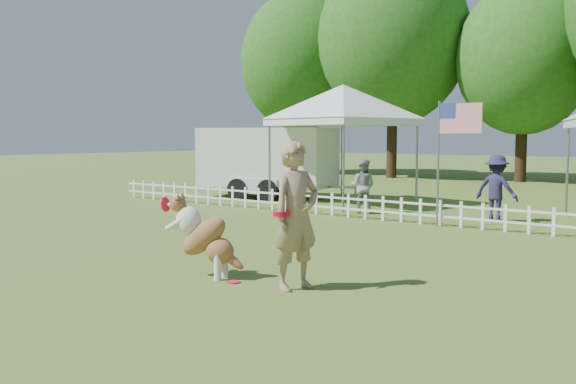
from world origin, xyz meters
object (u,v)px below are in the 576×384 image
Objects in this scene: frisbee_on_turf at (234,282)px; canopy_tent_left at (343,146)px; handler at (296,216)px; spectator_b at (497,188)px; cargo_trailer at (268,162)px; flag_pole at (438,164)px; dog at (205,237)px; spectator_a at (363,186)px.

canopy_tent_left is (-4.52, 9.72, 1.75)m from frisbee_on_turf.
handler is 1.24× the size of spectator_b.
cargo_trailer is (-3.17, 0.27, -0.57)m from canopy_tent_left.
flag_pole is at bearing -20.45° from canopy_tent_left.
frisbee_on_turf is 0.07× the size of flag_pole.
frisbee_on_turf is (0.55, 0.00, -0.59)m from dog.
flag_pole is at bearing 91.50° from frisbee_on_turf.
cargo_trailer is at bearing -173.56° from canopy_tent_left.
flag_pole is at bearing -35.58° from cargo_trailer.
dog is at bearing -68.55° from cargo_trailer.
spectator_b reaches higher than frisbee_on_turf.
dog is 12.29m from cargo_trailer.
canopy_tent_left reaches higher than spectator_b.
cargo_trailer is 3.36× the size of spectator_b.
spectator_a reaches higher than frisbee_on_turf.
spectator_b is (-0.33, 8.41, -0.19)m from handler.
flag_pole is 1.77× the size of spectator_b.
frisbee_on_turf is at bearing 119.32° from handler.
spectator_a is at bearing 161.26° from flag_pole.
spectator_b is (8.27, -1.33, -0.39)m from cargo_trailer.
cargo_trailer is 1.90× the size of flag_pole.
spectator_b is at bearing 68.40° from flag_pole.
dog is 6.09× the size of frisbee_on_turf.
dog is at bearing -179.83° from frisbee_on_turf.
handler is 1.37m from frisbee_on_turf.
cargo_trailer reaches higher than frisbee_on_turf.
canopy_tent_left is at bearing -59.71° from spectator_a.
canopy_tent_left reaches higher than handler.
cargo_trailer is 8.07m from flag_pole.
cargo_trailer is (-7.69, 9.99, 1.18)m from frisbee_on_turf.
handler reaches higher than frisbee_on_turf.
canopy_tent_left is at bearing -18.96° from cargo_trailer.
cargo_trailer is (-7.13, 9.99, 0.59)m from dog.
spectator_b is (5.11, -1.06, -0.95)m from canopy_tent_left.
flag_pole reaches higher than spectator_a.
flag_pole is (7.50, -2.96, 0.23)m from cargo_trailer.
cargo_trailer is at bearing 127.57° from frisbee_on_turf.
flag_pole reaches higher than dog.
dog is (-1.47, -0.26, -0.39)m from handler.
spectator_a is at bearing 109.22° from frisbee_on_turf.
canopy_tent_left is (-5.43, 9.47, 0.76)m from handler.
frisbee_on_turf is 0.06× the size of canopy_tent_left.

